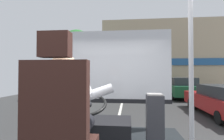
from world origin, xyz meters
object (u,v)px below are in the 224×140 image
fare_box (155,123)px  handrail_pole (191,77)px  parked_car_green (180,87)px  parked_car_blue (166,84)px  bus_driver (66,110)px  steering_console (93,132)px  parked_car_black (156,82)px  driver_seat (60,136)px

fare_box → handrail_pole: bearing=-69.8°
parked_car_green → parked_car_blue: size_ratio=1.03×
bus_driver → steering_console: bearing=90.0°
parked_car_green → parked_car_black: bearing=90.7°
handrail_pole → fare_box: 0.96m
handrail_pole → parked_car_black: 21.91m
parked_car_black → steering_console: bearing=-101.2°
handrail_pole → parked_car_green: size_ratio=0.47×
bus_driver → parked_car_blue: bus_driver is taller
steering_console → driver_seat: bearing=-90.0°
driver_seat → steering_console: size_ratio=1.23×
bus_driver → steering_console: (-0.00, 1.03, -0.54)m
bus_driver → fare_box: size_ratio=0.97×
handrail_pole → parked_car_blue: handrail_pole is taller
bus_driver → parked_car_black: bearing=79.3°
driver_seat → bus_driver: driver_seat is taller
steering_console → parked_car_black: size_ratio=0.27×
steering_console → parked_car_blue: size_ratio=0.25×
bus_driver → driver_seat: bearing=-90.0°
parked_car_blue → parked_car_green: bearing=-91.7°
steering_console → parked_car_black: (4.16, 20.96, -0.25)m
handrail_pole → fare_box: handrail_pole is taller
driver_seat → parked_car_black: size_ratio=0.34×
steering_console → fare_box: (0.87, -0.05, 0.17)m
driver_seat → parked_car_green: size_ratio=0.31×
parked_car_green → bus_driver: bearing=-110.5°
driver_seat → parked_car_black: 22.51m
parked_car_green → parked_car_blue: (0.16, 5.34, -0.13)m
fare_box → parked_car_blue: 16.22m
handrail_pole → fare_box: size_ratio=2.61×
steering_console → handrail_pole: size_ratio=0.53×
driver_seat → bus_driver: (-0.00, 0.12, 0.17)m
parked_car_green → parked_car_blue: 5.34m
steering_console → parked_car_blue: (4.45, 15.77, -0.28)m
steering_console → parked_car_black: steering_console is taller
driver_seat → fare_box: (0.87, 1.10, -0.20)m
driver_seat → parked_car_green: 12.36m
parked_car_green → parked_car_black: 10.53m
bus_driver → fare_box: bearing=48.5°
parked_car_black → parked_car_blue: bearing=-86.9°
driver_seat → fare_box: bearing=51.7°
fare_box → bus_driver: bearing=-131.5°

